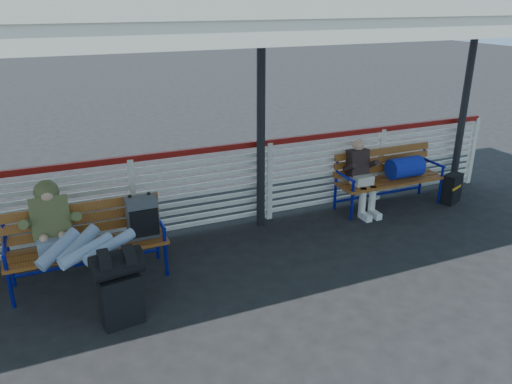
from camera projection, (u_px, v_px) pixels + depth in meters
name	position (u px, v px, depth m)	size (l,w,h in m)	color
ground	(172.00, 317.00, 5.28)	(60.00, 60.00, 0.00)	black
fence	(133.00, 198.00, 6.66)	(12.08, 0.08, 1.24)	silver
canopy	(131.00, 10.00, 4.91)	(12.60, 3.60, 3.16)	silver
luggage_stack	(119.00, 285.00, 5.02)	(0.53, 0.35, 0.83)	black
bench_left	(107.00, 229.00, 5.86)	(1.80, 0.56, 0.97)	#9B5B1E
bench_right	(396.00, 170.00, 7.94)	(1.80, 0.56, 0.92)	#9B5B1E
traveler_man	(74.00, 240.00, 5.39)	(0.94, 1.64, 0.77)	#8393B1
companion_person	(361.00, 176.00, 7.67)	(0.32, 0.66, 1.15)	beige
suitcase_side	(452.00, 188.00, 8.15)	(0.40, 0.33, 0.49)	black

